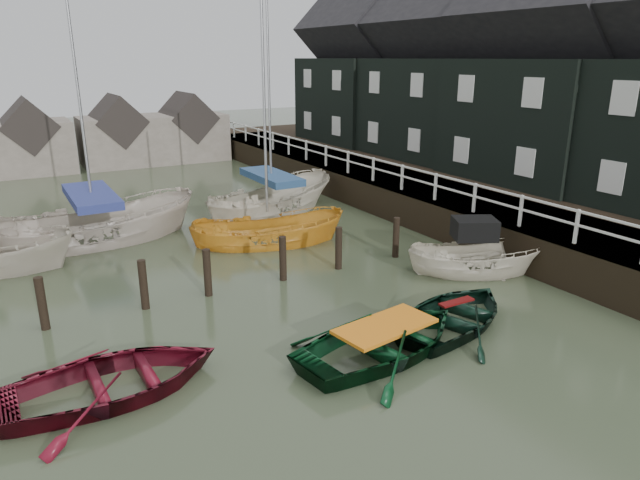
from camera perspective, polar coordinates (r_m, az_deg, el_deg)
ground at (r=14.74m, az=-2.68°, el=-8.63°), size 120.00×120.00×0.00m
pier at (r=27.33m, az=5.40°, el=5.37°), size 3.04×32.00×2.70m
land_strip at (r=30.93m, az=13.80°, el=5.05°), size 14.00×38.00×1.50m
quay_houses at (r=29.28m, az=16.49°, el=15.39°), size 6.52×28.14×10.01m
mooring_pilings at (r=16.69m, az=-10.88°, el=-3.81°), size 13.72×0.22×1.80m
far_sheds at (r=38.67m, az=-19.79°, el=9.80°), size 14.00×4.08×4.39m
rowboat_red at (r=12.76m, az=-19.91°, el=-14.30°), size 4.54×3.31×0.92m
rowboat_green at (r=13.58m, az=6.44°, el=-11.19°), size 5.02×3.92×0.95m
rowboat_dkgreen at (r=15.18m, az=13.32°, el=-8.30°), size 4.87×4.15×0.85m
motorboat at (r=18.79m, az=15.27°, el=-2.98°), size 4.64×3.50×2.61m
sailboat_b at (r=22.84m, az=-21.42°, el=0.01°), size 7.68×3.14×12.79m
sailboat_c at (r=21.18m, az=-5.20°, el=-0.27°), size 6.04×3.80×9.67m
sailboat_d at (r=25.39m, az=-4.81°, el=2.92°), size 7.44×4.70×13.10m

